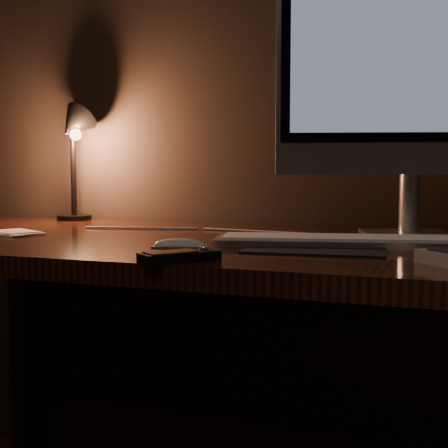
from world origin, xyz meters
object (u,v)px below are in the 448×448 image
(monitor, at_px, (412,69))
(mouse, at_px, (179,248))
(desk, at_px, (220,291))
(desk_lamp, at_px, (74,142))
(keyboard, at_px, (338,241))
(media_remote, at_px, (180,256))

(monitor, relative_size, mouse, 6.69)
(mouse, bearing_deg, desk, 82.01)
(desk, bearing_deg, monitor, 18.23)
(mouse, relative_size, desk_lamp, 0.27)
(keyboard, height_order, desk_lamp, desk_lamp)
(mouse, distance_m, desk_lamp, 0.82)
(monitor, relative_size, desk_lamp, 1.83)
(monitor, height_order, media_remote, monitor)
(media_remote, bearing_deg, monitor, 7.34)
(desk, height_order, desk_lamp, desk_lamp)
(keyboard, relative_size, mouse, 5.21)
(media_remote, distance_m, desk_lamp, 0.92)
(keyboard, distance_m, mouse, 0.33)
(monitor, xyz_separation_m, keyboard, (-0.12, -0.22, -0.36))
(keyboard, xyz_separation_m, media_remote, (-0.20, -0.31, -0.00))
(keyboard, bearing_deg, desk_lamp, 145.76)
(mouse, height_order, media_remote, media_remote)
(keyboard, height_order, media_remote, media_remote)
(desk, xyz_separation_m, keyboard, (0.28, -0.09, 0.14))
(monitor, bearing_deg, desk, -178.11)
(desk, height_order, monitor, monitor)
(desk, relative_size, media_remote, 12.02)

